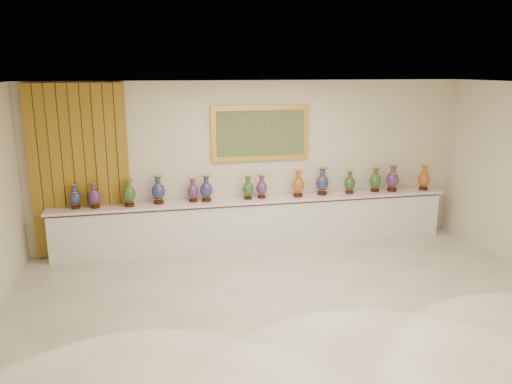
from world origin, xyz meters
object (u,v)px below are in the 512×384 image
vase_1 (94,197)px  vase_0 (75,197)px  counter (256,223)px  vase_2 (129,194)px

vase_1 → vase_0: bearing=174.5°
counter → vase_0: 3.20m
counter → vase_0: (-3.13, -0.00, 0.66)m
vase_0 → counter: bearing=0.0°
vase_0 → vase_2: bearing=-3.7°
vase_0 → vase_1: (0.32, -0.03, 0.00)m
vase_2 → vase_0: bearing=176.3°
vase_1 → vase_2: size_ratio=0.90×
vase_0 → vase_2: vase_2 is taller
counter → vase_0: bearing=-180.0°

